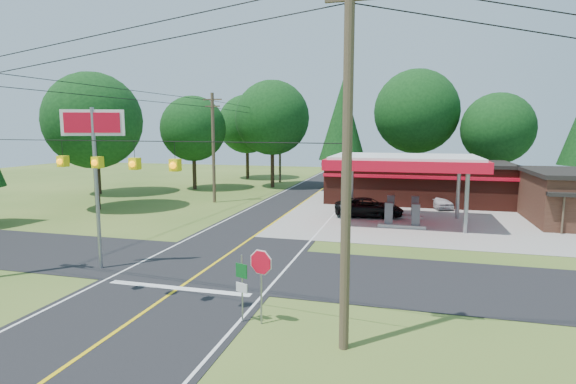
% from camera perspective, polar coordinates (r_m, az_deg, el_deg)
% --- Properties ---
extents(ground, '(120.00, 120.00, 0.00)m').
position_cam_1_polar(ground, '(23.08, -9.42, -9.06)').
color(ground, '#406022').
rests_on(ground, ground).
extents(main_highway, '(8.00, 120.00, 0.02)m').
position_cam_1_polar(main_highway, '(23.08, -9.42, -9.03)').
color(main_highway, black).
rests_on(main_highway, ground).
extents(cross_road, '(70.00, 7.00, 0.02)m').
position_cam_1_polar(cross_road, '(23.08, -9.42, -9.02)').
color(cross_road, black).
rests_on(cross_road, ground).
extents(lane_center_yellow, '(0.15, 110.00, 0.00)m').
position_cam_1_polar(lane_center_yellow, '(23.07, -9.42, -9.00)').
color(lane_center_yellow, yellow).
rests_on(lane_center_yellow, main_highway).
extents(gas_canopy, '(10.60, 7.40, 4.88)m').
position_cam_1_polar(gas_canopy, '(33.17, 14.53, 3.46)').
color(gas_canopy, gray).
rests_on(gas_canopy, ground).
extents(convenience_store, '(16.40, 7.55, 3.80)m').
position_cam_1_polar(convenience_store, '(43.34, 15.85, 1.28)').
color(convenience_store, '#4F1E16').
rests_on(convenience_store, ground).
extents(utility_pole_near_right, '(1.80, 0.30, 11.50)m').
position_cam_1_polar(utility_pole_near_right, '(13.21, 7.50, 4.65)').
color(utility_pole_near_right, '#473828').
rests_on(utility_pole_near_right, ground).
extents(utility_pole_far_left, '(1.80, 0.30, 10.00)m').
position_cam_1_polar(utility_pole_far_left, '(41.81, -9.46, 5.76)').
color(utility_pole_far_left, '#473828').
rests_on(utility_pole_far_left, ground).
extents(utility_pole_north, '(0.30, 0.30, 9.50)m').
position_cam_1_polar(utility_pole_north, '(57.31, -1.03, 5.97)').
color(utility_pole_north, '#473828').
rests_on(utility_pole_north, ground).
extents(overhead_beacons, '(17.04, 2.04, 1.03)m').
position_cam_1_polar(overhead_beacons, '(17.39, -21.13, 5.79)').
color(overhead_beacons, black).
rests_on(overhead_beacons, ground).
extents(treeline_backdrop, '(70.27, 51.59, 13.30)m').
position_cam_1_polar(treeline_backdrop, '(44.89, 4.18, 8.91)').
color(treeline_backdrop, '#332316').
rests_on(treeline_backdrop, ground).
extents(suv_car, '(5.79, 5.79, 1.46)m').
position_cam_1_polar(suv_car, '(35.20, 10.22, -1.97)').
color(suv_car, black).
rests_on(suv_car, ground).
extents(sedan_car, '(4.51, 4.51, 1.24)m').
position_cam_1_polar(sedan_car, '(40.69, 18.66, -1.09)').
color(sedan_car, silver).
rests_on(sedan_car, ground).
extents(big_stop_sign, '(2.71, 1.10, 7.73)m').
position_cam_1_polar(big_stop_sign, '(23.02, -23.41, 5.14)').
color(big_stop_sign, gray).
rests_on(big_stop_sign, ground).
extents(octagonal_stop_sign, '(0.89, 0.31, 2.68)m').
position_cam_1_polar(octagonal_stop_sign, '(15.56, -3.46, -9.63)').
color(octagonal_stop_sign, gray).
rests_on(octagonal_stop_sign, ground).
extents(route_sign_post, '(0.47, 0.21, 2.43)m').
position_cam_1_polar(route_sign_post, '(15.95, -5.89, -11.32)').
color(route_sign_post, gray).
rests_on(route_sign_post, ground).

